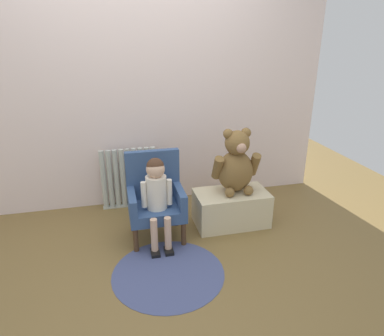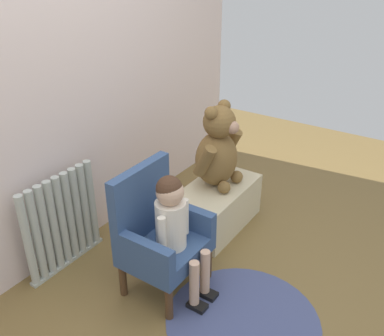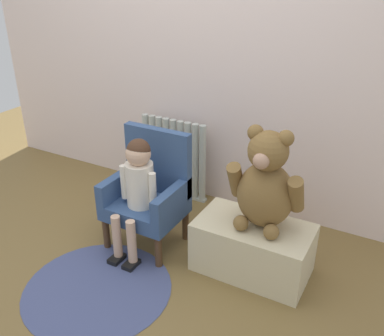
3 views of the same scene
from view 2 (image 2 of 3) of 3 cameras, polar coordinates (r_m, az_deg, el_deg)
ground_plane at (r=2.48m, az=3.33°, el=-19.07°), size 6.00×6.00×0.00m
back_wall at (r=2.55m, az=-19.19°, el=12.47°), size 3.80×0.05×2.40m
radiator at (r=2.73m, az=-16.93°, el=-6.90°), size 0.56×0.05×0.62m
child_armchair at (r=2.45m, az=-4.54°, el=-8.59°), size 0.46×0.39×0.74m
child_figure at (r=2.31m, az=-2.36°, el=-6.98°), size 0.25×0.35×0.75m
low_bench at (r=3.05m, az=3.34°, el=-5.05°), size 0.66×0.37×0.32m
large_teddy_bear at (r=2.89m, az=3.45°, el=2.43°), size 0.43×0.30×0.59m
floor_rug at (r=2.46m, az=6.77°, el=-19.47°), size 0.83×0.83×0.01m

